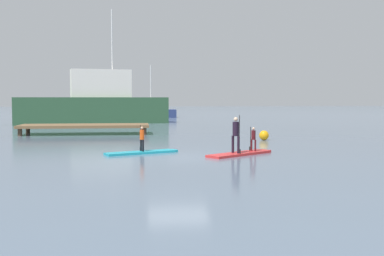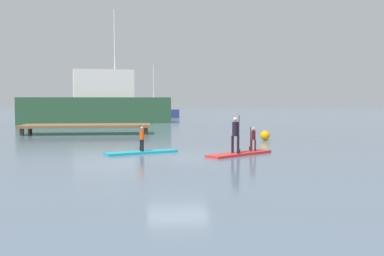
# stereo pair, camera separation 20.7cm
# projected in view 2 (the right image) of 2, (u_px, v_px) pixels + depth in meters

# --- Properties ---
(ground_plane) EXTENTS (240.00, 240.00, 0.00)m
(ground_plane) POSITION_uv_depth(u_px,v_px,m) (178.00, 157.00, 19.17)
(ground_plane) COLOR slate
(paddleboard_near) EXTENTS (3.27, 1.85, 0.10)m
(paddleboard_near) POSITION_uv_depth(u_px,v_px,m) (142.00, 152.00, 20.34)
(paddleboard_near) COLOR #1E9EB2
(paddleboard_near) RESTS_ON ground
(paddler_child_solo) EXTENTS (0.25, 0.36, 1.15)m
(paddler_child_solo) POSITION_uv_depth(u_px,v_px,m) (142.00, 137.00, 20.31)
(paddler_child_solo) COLOR black
(paddler_child_solo) RESTS_ON paddleboard_near
(paddleboard_far) EXTENTS (3.24, 2.60, 0.10)m
(paddleboard_far) POSITION_uv_depth(u_px,v_px,m) (240.00, 154.00, 19.86)
(paddleboard_far) COLOR red
(paddleboard_far) RESTS_ON ground
(paddler_adult) EXTENTS (0.38, 0.42, 1.62)m
(paddler_adult) POSITION_uv_depth(u_px,v_px,m) (235.00, 133.00, 19.57)
(paddler_adult) COLOR black
(paddler_adult) RESTS_ON paddleboard_far
(paddler_child_front) EXTENTS (0.28, 0.33, 1.06)m
(paddler_child_front) POSITION_uv_depth(u_px,v_px,m) (253.00, 138.00, 20.39)
(paddler_child_front) COLOR #4C1419
(paddler_child_front) RESTS_ON paddleboard_far
(fishing_boat_white_large) EXTENTS (14.60, 5.95, 10.95)m
(fishing_boat_white_large) POSITION_uv_depth(u_px,v_px,m) (97.00, 104.00, 44.53)
(fishing_boat_white_large) COLOR #2D5638
(fishing_boat_white_large) RESTS_ON ground
(motor_boat_small_navy) EXTENTS (6.15, 2.06, 6.55)m
(motor_boat_small_navy) POSITION_uv_depth(u_px,v_px,m) (153.00, 111.00, 57.90)
(motor_boat_small_navy) COLOR navy
(motor_boat_small_navy) RESTS_ON ground
(floating_dock) EXTENTS (8.56, 2.80, 0.65)m
(floating_dock) POSITION_uv_depth(u_px,v_px,m) (87.00, 126.00, 31.36)
(floating_dock) COLOR brown
(floating_dock) RESTS_ON ground
(mooring_buoy_near) EXTENTS (0.56, 0.56, 0.56)m
(mooring_buoy_near) POSITION_uv_depth(u_px,v_px,m) (265.00, 135.00, 26.76)
(mooring_buoy_near) COLOR orange
(mooring_buoy_near) RESTS_ON ground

